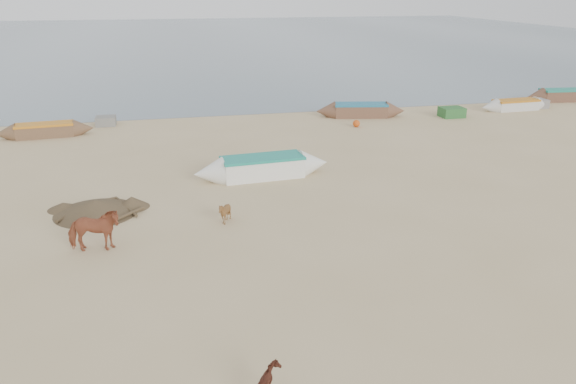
{
  "coord_description": "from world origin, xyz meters",
  "views": [
    {
      "loc": [
        -4.34,
        -15.05,
        8.2
      ],
      "look_at": [
        0.0,
        4.0,
        1.0
      ],
      "focal_mm": 35.0,
      "sensor_mm": 36.0,
      "label": 1
    }
  ],
  "objects_px": {
    "near_canoe": "(263,167)",
    "calf_right": "(270,384)",
    "calf_front": "(225,212)",
    "cow_adult": "(94,231)"
  },
  "relations": [
    {
      "from": "calf_right",
      "to": "calf_front",
      "type": "bearing_deg",
      "value": -0.01
    },
    {
      "from": "cow_adult",
      "to": "near_canoe",
      "type": "bearing_deg",
      "value": -42.15
    },
    {
      "from": "calf_front",
      "to": "calf_right",
      "type": "xyz_separation_m",
      "value": [
        -0.19,
        -9.55,
        -0.05
      ]
    },
    {
      "from": "near_canoe",
      "to": "calf_right",
      "type": "bearing_deg",
      "value": -104.56
    },
    {
      "from": "calf_front",
      "to": "cow_adult",
      "type": "bearing_deg",
      "value": -92.21
    },
    {
      "from": "calf_front",
      "to": "calf_right",
      "type": "distance_m",
      "value": 9.55
    },
    {
      "from": "cow_adult",
      "to": "near_canoe",
      "type": "height_order",
      "value": "cow_adult"
    },
    {
      "from": "calf_right",
      "to": "near_canoe",
      "type": "height_order",
      "value": "near_canoe"
    },
    {
      "from": "cow_adult",
      "to": "near_canoe",
      "type": "xyz_separation_m",
      "value": [
        6.71,
        6.23,
        -0.24
      ]
    },
    {
      "from": "cow_adult",
      "to": "calf_front",
      "type": "height_order",
      "value": "cow_adult"
    }
  ]
}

